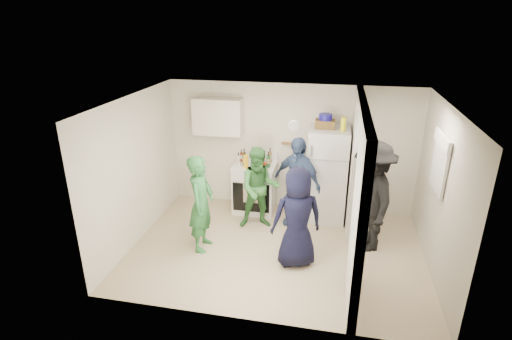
# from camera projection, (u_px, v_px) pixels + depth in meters

# --- Properties ---
(floor) EXTENTS (4.80, 4.80, 0.00)m
(floor) POSITION_uv_depth(u_px,v_px,m) (276.00, 250.00, 6.70)
(floor) COLOR tan
(floor) RESTS_ON ground
(wall_back) EXTENTS (4.80, 0.00, 4.80)m
(wall_back) POSITION_uv_depth(u_px,v_px,m) (291.00, 148.00, 7.79)
(wall_back) COLOR silver
(wall_back) RESTS_ON floor
(wall_front) EXTENTS (4.80, 0.00, 4.80)m
(wall_front) POSITION_uv_depth(u_px,v_px,m) (256.00, 237.00, 4.69)
(wall_front) COLOR silver
(wall_front) RESTS_ON floor
(wall_left) EXTENTS (0.00, 3.40, 3.40)m
(wall_left) POSITION_uv_depth(u_px,v_px,m) (136.00, 170.00, 6.69)
(wall_left) COLOR silver
(wall_left) RESTS_ON floor
(wall_right) EXTENTS (0.00, 3.40, 3.40)m
(wall_right) POSITION_uv_depth(u_px,v_px,m) (441.00, 194.00, 5.79)
(wall_right) COLOR silver
(wall_right) RESTS_ON floor
(ceiling) EXTENTS (4.80, 4.80, 0.00)m
(ceiling) POSITION_uv_depth(u_px,v_px,m) (279.00, 102.00, 5.78)
(ceiling) COLOR white
(ceiling) RESTS_ON wall_back
(partition_pier_back) EXTENTS (0.12, 1.20, 2.50)m
(partition_pier_back) POSITION_uv_depth(u_px,v_px,m) (354.00, 163.00, 7.02)
(partition_pier_back) COLOR silver
(partition_pier_back) RESTS_ON floor
(partition_pier_front) EXTENTS (0.12, 1.20, 2.50)m
(partition_pier_front) POSITION_uv_depth(u_px,v_px,m) (359.00, 222.00, 5.01)
(partition_pier_front) COLOR silver
(partition_pier_front) RESTS_ON floor
(partition_header) EXTENTS (0.12, 1.00, 0.40)m
(partition_header) POSITION_uv_depth(u_px,v_px,m) (363.00, 120.00, 5.63)
(partition_header) COLOR silver
(partition_header) RESTS_ON partition_pier_back
(stove) EXTENTS (0.82, 0.68, 0.98)m
(stove) POSITION_uv_depth(u_px,v_px,m) (255.00, 187.00, 7.89)
(stove) COLOR white
(stove) RESTS_ON floor
(upper_cabinet) EXTENTS (0.95, 0.34, 0.70)m
(upper_cabinet) POSITION_uv_depth(u_px,v_px,m) (218.00, 116.00, 7.67)
(upper_cabinet) COLOR silver
(upper_cabinet) RESTS_ON wall_back
(fridge) EXTENTS (0.73, 0.71, 1.77)m
(fridge) POSITION_uv_depth(u_px,v_px,m) (327.00, 175.00, 7.46)
(fridge) COLOR silver
(fridge) RESTS_ON floor
(wicker_basket) EXTENTS (0.35, 0.25, 0.15)m
(wicker_basket) POSITION_uv_depth(u_px,v_px,m) (325.00, 124.00, 7.17)
(wicker_basket) COLOR brown
(wicker_basket) RESTS_ON fridge
(blue_bowl) EXTENTS (0.24, 0.24, 0.11)m
(blue_bowl) POSITION_uv_depth(u_px,v_px,m) (325.00, 117.00, 7.12)
(blue_bowl) COLOR navy
(blue_bowl) RESTS_ON wicker_basket
(yellow_cup_stack_top) EXTENTS (0.09, 0.09, 0.25)m
(yellow_cup_stack_top) POSITION_uv_depth(u_px,v_px,m) (343.00, 124.00, 6.96)
(yellow_cup_stack_top) COLOR #FFFA15
(yellow_cup_stack_top) RESTS_ON fridge
(wall_clock) EXTENTS (0.22, 0.02, 0.22)m
(wall_clock) POSITION_uv_depth(u_px,v_px,m) (294.00, 126.00, 7.60)
(wall_clock) COLOR white
(wall_clock) RESTS_ON wall_back
(spice_shelf) EXTENTS (0.35, 0.08, 0.03)m
(spice_shelf) POSITION_uv_depth(u_px,v_px,m) (291.00, 144.00, 7.71)
(spice_shelf) COLOR olive
(spice_shelf) RESTS_ON wall_back
(nook_window) EXTENTS (0.03, 0.70, 0.80)m
(nook_window) POSITION_uv_depth(u_px,v_px,m) (441.00, 164.00, 5.83)
(nook_window) COLOR black
(nook_window) RESTS_ON wall_right
(nook_window_frame) EXTENTS (0.04, 0.76, 0.86)m
(nook_window_frame) POSITION_uv_depth(u_px,v_px,m) (440.00, 164.00, 5.83)
(nook_window_frame) COLOR white
(nook_window_frame) RESTS_ON wall_right
(nook_valance) EXTENTS (0.04, 0.82, 0.18)m
(nook_valance) POSITION_uv_depth(u_px,v_px,m) (442.00, 141.00, 5.71)
(nook_valance) COLOR white
(nook_valance) RESTS_ON wall_right
(yellow_cup_stack_stove) EXTENTS (0.09, 0.09, 0.25)m
(yellow_cup_stack_stove) POSITION_uv_depth(u_px,v_px,m) (246.00, 162.00, 7.49)
(yellow_cup_stack_stove) COLOR yellow
(yellow_cup_stack_stove) RESTS_ON stove
(red_cup) EXTENTS (0.09, 0.09, 0.12)m
(red_cup) POSITION_uv_depth(u_px,v_px,m) (264.00, 166.00, 7.47)
(red_cup) COLOR #BA2C0C
(red_cup) RESTS_ON stove
(person_green_left) EXTENTS (0.40, 0.60, 1.64)m
(person_green_left) POSITION_uv_depth(u_px,v_px,m) (201.00, 204.00, 6.48)
(person_green_left) COLOR #2E7333
(person_green_left) RESTS_ON floor
(person_green_center) EXTENTS (0.86, 0.75, 1.52)m
(person_green_center) POSITION_uv_depth(u_px,v_px,m) (260.00, 188.00, 7.18)
(person_green_center) COLOR #357A3A
(person_green_center) RESTS_ON floor
(person_denim) EXTENTS (1.07, 0.87, 1.70)m
(person_denim) POSITION_uv_depth(u_px,v_px,m) (297.00, 182.00, 7.21)
(person_denim) COLOR navy
(person_denim) RESTS_ON floor
(person_navy) EXTENTS (0.92, 0.76, 1.61)m
(person_navy) POSITION_uv_depth(u_px,v_px,m) (297.00, 218.00, 6.05)
(person_navy) COLOR black
(person_navy) RESTS_ON floor
(person_nook) EXTENTS (0.91, 1.31, 1.86)m
(person_nook) POSITION_uv_depth(u_px,v_px,m) (372.00, 197.00, 6.45)
(person_nook) COLOR black
(person_nook) RESTS_ON floor
(bottle_a) EXTENTS (0.06, 0.06, 0.24)m
(bottle_a) POSITION_uv_depth(u_px,v_px,m) (241.00, 155.00, 7.83)
(bottle_a) COLOR maroon
(bottle_a) RESTS_ON stove
(bottle_b) EXTENTS (0.07, 0.07, 0.29)m
(bottle_b) POSITION_uv_depth(u_px,v_px,m) (244.00, 158.00, 7.61)
(bottle_b) COLOR #1A4E1A
(bottle_b) RESTS_ON stove
(bottle_c) EXTENTS (0.07, 0.07, 0.30)m
(bottle_c) POSITION_uv_depth(u_px,v_px,m) (252.00, 155.00, 7.79)
(bottle_c) COLOR #959DA1
(bottle_c) RESTS_ON stove
(bottle_d) EXTENTS (0.08, 0.08, 0.25)m
(bottle_d) POSITION_uv_depth(u_px,v_px,m) (255.00, 159.00, 7.63)
(bottle_d) COLOR brown
(bottle_d) RESTS_ON stove
(bottle_e) EXTENTS (0.07, 0.07, 0.29)m
(bottle_e) POSITION_uv_depth(u_px,v_px,m) (261.00, 155.00, 7.79)
(bottle_e) COLOR silver
(bottle_e) RESTS_ON stove
(bottle_f) EXTENTS (0.06, 0.06, 0.28)m
(bottle_f) POSITION_uv_depth(u_px,v_px,m) (263.00, 158.00, 7.64)
(bottle_f) COLOR #18421E
(bottle_f) RESTS_ON stove
(bottle_g) EXTENTS (0.06, 0.06, 0.30)m
(bottle_g) POSITION_uv_depth(u_px,v_px,m) (270.00, 156.00, 7.72)
(bottle_g) COLOR olive
(bottle_g) RESTS_ON stove
(bottle_h) EXTENTS (0.07, 0.07, 0.26)m
(bottle_h) POSITION_uv_depth(u_px,v_px,m) (239.00, 159.00, 7.62)
(bottle_h) COLOR #B7BEC5
(bottle_h) RESTS_ON stove
(bottle_i) EXTENTS (0.07, 0.07, 0.31)m
(bottle_i) POSITION_uv_depth(u_px,v_px,m) (258.00, 155.00, 7.74)
(bottle_i) COLOR #532B0E
(bottle_i) RESTS_ON stove
(bottle_j) EXTENTS (0.07, 0.07, 0.31)m
(bottle_j) POSITION_uv_depth(u_px,v_px,m) (268.00, 159.00, 7.51)
(bottle_j) COLOR #1C5325
(bottle_j) RESTS_ON stove
(bottle_k) EXTENTS (0.07, 0.07, 0.30)m
(bottle_k) POSITION_uv_depth(u_px,v_px,m) (244.00, 156.00, 7.72)
(bottle_k) COLOR brown
(bottle_k) RESTS_ON stove
(bottle_l) EXTENTS (0.06, 0.06, 0.24)m
(bottle_l) POSITION_uv_depth(u_px,v_px,m) (260.00, 162.00, 7.50)
(bottle_l) COLOR gray
(bottle_l) RESTS_ON stove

